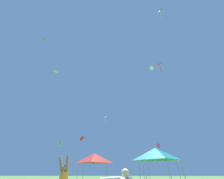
# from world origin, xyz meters

# --- Properties ---
(canopy_tent_red) EXTENTS (3.12, 3.12, 3.34)m
(canopy_tent_red) POSITION_xyz_m (-2.75, 11.16, 2.84)
(canopy_tent_red) COLOR #9E9EA3
(canopy_tent_red) RESTS_ON ground
(canopy_tent_yellow) EXTENTS (3.53, 3.53, 3.77)m
(canopy_tent_yellow) POSITION_xyz_m (4.90, 12.35, 3.21)
(canopy_tent_yellow) COLOR #9E9EA3
(canopy_tent_yellow) RESTS_ON ground
(canopy_tent_teal) EXTENTS (3.13, 3.13, 3.35)m
(canopy_tent_teal) POSITION_xyz_m (3.34, 7.15, 2.85)
(canopy_tent_teal) COLOR #9E9EA3
(canopy_tent_teal) RESTS_ON ground
(kite_white_diamond) EXTENTS (0.61, 0.45, 1.22)m
(kite_white_diamond) POSITION_xyz_m (-2.16, 18.76, 10.62)
(kite_white_diamond) COLOR white
(kite_magenta_diamond) EXTENTS (1.00, 0.96, 2.36)m
(kite_magenta_diamond) POSITION_xyz_m (10.57, 29.21, 6.93)
(kite_magenta_diamond) COLOR #D6389E
(kite_white_delta) EXTENTS (1.44, 1.38, 0.78)m
(kite_white_delta) POSITION_xyz_m (9.69, 20.49, 24.87)
(kite_white_delta) COLOR white
(kite_yellow_diamond) EXTENTS (1.30, 0.94, 2.51)m
(kite_yellow_diamond) POSITION_xyz_m (-15.06, 19.22, 22.93)
(kite_yellow_diamond) COLOR yellow
(kite_red_diamond) EXTENTS (1.02, 1.03, 2.49)m
(kite_red_diamond) POSITION_xyz_m (7.99, 6.29, 25.76)
(kite_red_diamond) COLOR red
(kite_red_box) EXTENTS (1.03, 1.08, 0.92)m
(kite_red_box) POSITION_xyz_m (-6.87, 21.20, 7.19)
(kite_red_box) COLOR red
(kite_green_diamond) EXTENTS (0.63, 0.67, 0.40)m
(kite_green_diamond) POSITION_xyz_m (-16.25, 12.71, 27.20)
(kite_green_diamond) COLOR green
(kite_lime_box) EXTENTS (0.77, 0.63, 2.14)m
(kite_lime_box) POSITION_xyz_m (-11.13, 20.99, 6.18)
(kite_lime_box) COLOR #75D138
(kite_pink_box) EXTENTS (1.35, 0.82, 2.97)m
(kite_pink_box) POSITION_xyz_m (9.45, 15.23, 20.93)
(kite_pink_box) COLOR pink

